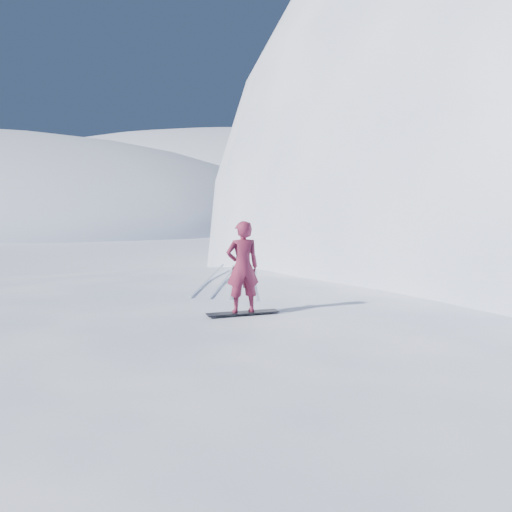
# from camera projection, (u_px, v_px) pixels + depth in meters

# --- Properties ---
(ground) EXTENTS (400.00, 400.00, 0.00)m
(ground) POSITION_uv_depth(u_px,v_px,m) (191.00, 431.00, 11.84)
(ground) COLOR white
(ground) RESTS_ON ground
(near_ridge) EXTENTS (36.00, 28.00, 4.80)m
(near_ridge) POSITION_uv_depth(u_px,v_px,m) (274.00, 387.00, 14.42)
(near_ridge) COLOR white
(near_ridge) RESTS_ON ground
(far_ridge_c) EXTENTS (140.00, 90.00, 36.00)m
(far_ridge_c) POSITION_uv_depth(u_px,v_px,m) (216.00, 212.00, 127.84)
(far_ridge_c) COLOR white
(far_ridge_c) RESTS_ON ground
(wind_bumps) EXTENTS (16.00, 14.40, 1.00)m
(wind_bumps) POSITION_uv_depth(u_px,v_px,m) (204.00, 393.00, 14.01)
(wind_bumps) COLOR white
(wind_bumps) RESTS_ON ground
(snowboard) EXTENTS (1.44, 1.08, 0.03)m
(snowboard) POSITION_uv_depth(u_px,v_px,m) (243.00, 313.00, 11.96)
(snowboard) COLOR black
(snowboard) RESTS_ON near_ridge
(snowboarder) EXTENTS (0.84, 0.77, 1.91)m
(snowboarder) POSITION_uv_depth(u_px,v_px,m) (243.00, 267.00, 11.84)
(snowboarder) COLOR maroon
(snowboarder) RESTS_ON snowboard
(board_tracks) EXTENTS (2.95, 5.88, 0.04)m
(board_tracks) POSITION_uv_depth(u_px,v_px,m) (230.00, 278.00, 16.51)
(board_tracks) COLOR silver
(board_tracks) RESTS_ON ground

